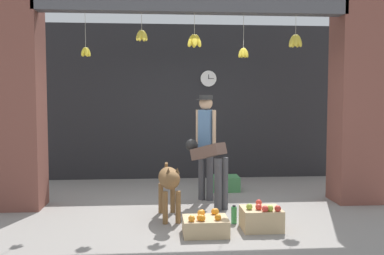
# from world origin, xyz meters

# --- Properties ---
(ground_plane) EXTENTS (60.00, 60.00, 0.00)m
(ground_plane) POSITION_xyz_m (0.00, 0.00, 0.00)
(ground_plane) COLOR gray
(shop_back_wall) EXTENTS (6.48, 0.12, 3.11)m
(shop_back_wall) POSITION_xyz_m (0.00, 2.51, 1.56)
(shop_back_wall) COLOR #232326
(shop_back_wall) RESTS_ON ground_plane
(shop_pillar_left) EXTENTS (0.70, 0.60, 3.11)m
(shop_pillar_left) POSITION_xyz_m (-2.59, 0.30, 1.56)
(shop_pillar_left) COLOR brown
(shop_pillar_left) RESTS_ON ground_plane
(shop_pillar_right) EXTENTS (0.70, 0.60, 3.11)m
(shop_pillar_right) POSITION_xyz_m (2.59, 0.30, 1.56)
(shop_pillar_right) COLOR brown
(shop_pillar_right) RESTS_ON ground_plane
(storefront_awning) EXTENTS (4.58, 0.27, 0.89)m
(storefront_awning) POSITION_xyz_m (0.03, 0.12, 2.96)
(storefront_awning) COLOR #4C4C51
(dog) EXTENTS (0.35, 1.02, 0.76)m
(dog) POSITION_xyz_m (-0.37, -0.48, 0.52)
(dog) COLOR brown
(dog) RESTS_ON ground_plane
(shopkeeper) EXTENTS (0.31, 0.31, 1.69)m
(shopkeeper) POSITION_xyz_m (0.24, 0.55, 1.00)
(shopkeeper) COLOR #424247
(shopkeeper) RESTS_ON ground_plane
(worker_stooping) EXTENTS (0.60, 0.67, 1.00)m
(worker_stooping) POSITION_xyz_m (0.26, 0.07, 0.66)
(worker_stooping) COLOR #424247
(worker_stooping) RESTS_ON ground_plane
(fruit_crate_oranges) EXTENTS (0.54, 0.42, 0.27)m
(fruit_crate_oranges) POSITION_xyz_m (0.04, -1.19, 0.11)
(fruit_crate_oranges) COLOR tan
(fruit_crate_oranges) RESTS_ON ground_plane
(fruit_crate_apples) EXTENTS (0.49, 0.42, 0.34)m
(fruit_crate_apples) POSITION_xyz_m (0.76, -1.04, 0.14)
(fruit_crate_apples) COLOR tan
(fruit_crate_apples) RESTS_ON ground_plane
(produce_box_green) EXTENTS (0.52, 0.42, 0.26)m
(produce_box_green) POSITION_xyz_m (0.64, 1.23, 0.13)
(produce_box_green) COLOR #42844C
(produce_box_green) RESTS_ON ground_plane
(water_bottle) EXTENTS (0.07, 0.07, 0.24)m
(water_bottle) POSITION_xyz_m (0.46, -0.76, 0.11)
(water_bottle) COLOR #38934C
(water_bottle) RESTS_ON ground_plane
(wall_clock) EXTENTS (0.34, 0.03, 0.34)m
(wall_clock) POSITION_xyz_m (0.50, 2.44, 2.03)
(wall_clock) COLOR black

